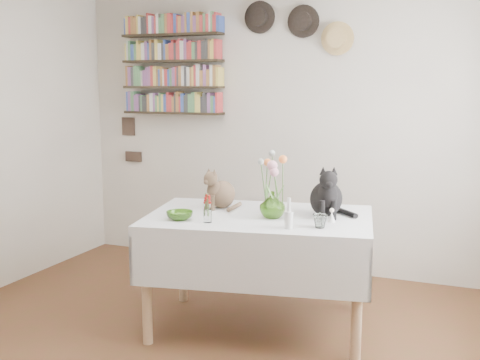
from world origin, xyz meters
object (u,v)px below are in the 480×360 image
at_px(tabby_cat, 222,187).
at_px(flower_vase, 272,205).
at_px(bookshelf_unit, 173,65).
at_px(dining_table, 259,243).
at_px(black_cat, 326,189).

distance_m(tabby_cat, flower_vase, 0.49).
bearing_deg(bookshelf_unit, tabby_cat, -48.95).
relative_size(dining_table, tabby_cat, 5.56).
xyz_separation_m(tabby_cat, black_cat, (0.75, 0.03, 0.03)).
distance_m(flower_vase, bookshelf_unit, 2.23).
distance_m(dining_table, bookshelf_unit, 2.28).
height_order(dining_table, flower_vase, flower_vase).
distance_m(black_cat, flower_vase, 0.39).
xyz_separation_m(tabby_cat, flower_vase, (0.45, -0.19, -0.06)).
bearing_deg(bookshelf_unit, dining_table, -44.12).
height_order(dining_table, tabby_cat, tabby_cat).
bearing_deg(dining_table, tabby_cat, 157.01).
bearing_deg(tabby_cat, black_cat, 25.37).
bearing_deg(bookshelf_unit, black_cat, -32.93).
relative_size(flower_vase, bookshelf_unit, 0.18).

